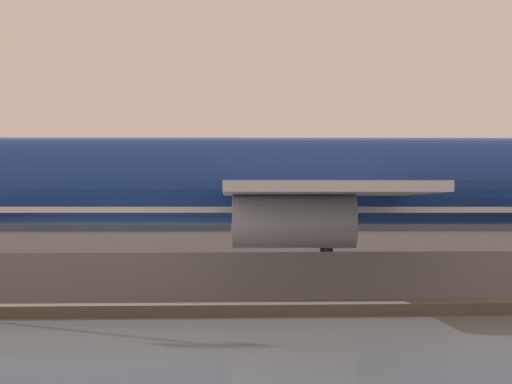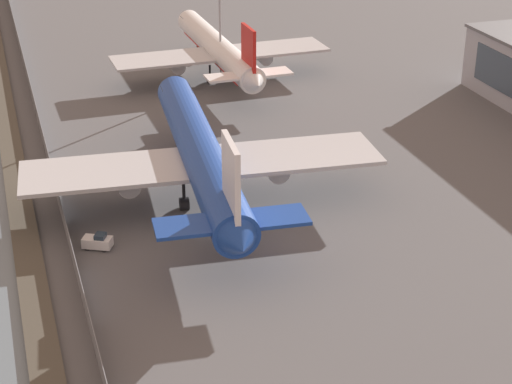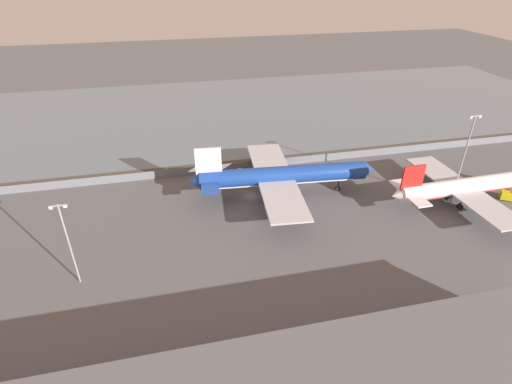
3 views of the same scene
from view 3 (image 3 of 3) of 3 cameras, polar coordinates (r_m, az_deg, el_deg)
The scene contains 10 objects.
ground_plane at distance 108.95m, azimuth -0.82°, elevation -0.58°, with size 500.00×500.00×0.00m, color #565659.
waterfront_lagoon at distance 172.85m, azimuth -5.90°, elevation 11.35°, with size 320.00×98.00×0.01m.
shoreline_seawall at distance 126.51m, azimuth -2.79°, elevation 4.19°, with size 320.00×3.00×0.50m.
perimeter_fence at distance 122.10m, azimuth -2.42°, elevation 3.70°, with size 280.00×0.10×2.50m.
cargo_jet_blue at distance 106.86m, azimuth 3.56°, elevation 2.29°, with size 50.85×43.64×15.24m.
passenger_jet_white_red at distance 116.73m, azimuth 27.74°, elevation 0.69°, with size 43.85×37.30×13.15m.
baggage_tug at distance 119.56m, azimuth -2.41°, elevation 2.85°, with size 2.89×3.58×1.80m.
ops_van at distance 126.46m, azimuth 32.73°, elevation -0.51°, with size 5.51×4.56×2.48m.
apron_light_mast_apron_west at distance 111.75m, azimuth 27.54°, elevation 4.44°, with size 3.20×0.40×24.46m.
apron_light_mast_apron_east at distance 83.31m, azimuth -25.28°, elevation -6.23°, with size 3.20×0.40×18.34m.
Camera 3 is at (19.31, 91.31, 56.21)m, focal length 28.00 mm.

